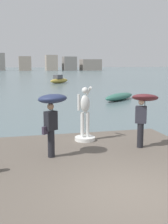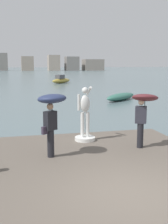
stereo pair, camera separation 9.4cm
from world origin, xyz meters
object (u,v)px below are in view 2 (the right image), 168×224
Objects in this scene: onlooker_left at (51,108)px; boat_mid at (61,80)px; onlooker_right at (144,106)px; boat_leftward at (121,97)px; statue_white_figure at (85,120)px.

onlooker_left is 0.48× the size of boat_mid.
onlooker_right is at bearing -95.22° from boat_mid.
boat_mid is at bearing 84.78° from onlooker_right.
boat_mid is (6.93, 40.61, -1.44)m from onlooker_left.
onlooker_right is 0.46× the size of boat_mid.
boat_leftward is at bearing 62.36° from onlooker_left.
statue_white_figure is at bearing 140.46° from onlooker_right.
onlooker_left is 18.39m from boat_leftward.
onlooker_right reaches higher than boat_mid.
statue_white_figure reaches higher than onlooker_left.
boat_leftward is at bearing 71.79° from onlooker_right.
boat_leftward is (1.57, -24.38, -0.20)m from boat_mid.
statue_white_figure is 2.36m from onlooker_right.
boat_mid is at bearing 93.69° from boat_leftward.
onlooker_left reaches higher than onlooker_right.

